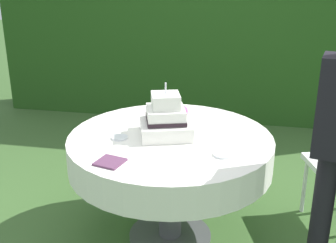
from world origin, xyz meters
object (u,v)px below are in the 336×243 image
Objects in this scene: cake_table at (170,153)px; wedding_cake at (166,120)px; serving_plate_right at (176,116)px; serving_plate_left at (211,124)px; napkin_stack at (110,162)px; serving_plate_far at (223,155)px; serving_plate_near at (120,138)px.

wedding_cake is at bearing 142.18° from cake_table.
serving_plate_left is at bearing -21.47° from serving_plate_right.
wedding_cake is (-0.03, 0.03, 0.22)m from cake_table.
wedding_cake is 2.75× the size of napkin_stack.
serving_plate_left is 0.87m from napkin_stack.
cake_table is 0.44m from serving_plate_far.
wedding_cake reaches higher than serving_plate_far.
cake_table is at bearing 59.43° from napkin_stack.
serving_plate_right is (-0.03, 0.37, 0.12)m from cake_table.
wedding_cake reaches higher than napkin_stack.
serving_plate_left is at bearing 32.46° from serving_plate_near.
napkin_stack is at bearing -120.57° from cake_table.
serving_plate_right is at bearing 158.53° from serving_plate_left.
serving_plate_right is 0.94× the size of napkin_stack.
wedding_cake is at bearing -90.26° from serving_plate_right.
serving_plate_right is at bearing 73.98° from napkin_stack.
serving_plate_near is 0.69m from serving_plate_far.
napkin_stack is (-0.51, -0.71, 0.00)m from serving_plate_left.
serving_plate_right is 0.85m from napkin_stack.
serving_plate_near is at bearing 168.86° from serving_plate_far.
serving_plate_right is at bearing 89.74° from wedding_cake.
wedding_cake is at bearing -139.12° from serving_plate_left.
serving_plate_far is 0.50m from serving_plate_left.
serving_plate_far and napkin_stack have the same top height.
napkin_stack is (-0.27, -0.45, 0.12)m from cake_table.
serving_plate_left is (-0.12, 0.49, 0.00)m from serving_plate_far.
napkin_stack is at bearing -81.83° from serving_plate_near.
serving_plate_near is 0.66m from serving_plate_left.
serving_plate_near is 0.91× the size of serving_plate_far.
serving_plate_left is at bearing 40.88° from wedding_cake.
wedding_cake is 0.36m from serving_plate_right.
wedding_cake is 0.32m from serving_plate_near.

